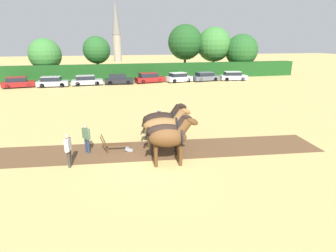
# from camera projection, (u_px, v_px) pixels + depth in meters

# --- Properties ---
(ground_plane) EXTENTS (240.00, 240.00, 0.00)m
(ground_plane) POSITION_uv_depth(u_px,v_px,m) (160.00, 164.00, 13.46)
(ground_plane) COLOR tan
(plowed_furrow_strip) EXTENTS (26.40, 6.01, 0.01)m
(plowed_furrow_strip) POSITION_uv_depth(u_px,v_px,m) (95.00, 153.00, 14.87)
(plowed_furrow_strip) COLOR brown
(plowed_furrow_strip) RESTS_ON ground
(hedgerow) EXTENTS (64.54, 1.77, 2.59)m
(hedgerow) POSITION_uv_depth(u_px,v_px,m) (119.00, 72.00, 42.94)
(hedgerow) COLOR #194719
(hedgerow) RESTS_ON ground
(tree_far_left) EXTENTS (5.13, 5.13, 6.65)m
(tree_far_left) POSITION_uv_depth(u_px,v_px,m) (45.00, 55.00, 42.38)
(tree_far_left) COLOR brown
(tree_far_left) RESTS_ON ground
(tree_left) EXTENTS (4.46, 4.46, 7.00)m
(tree_left) POSITION_uv_depth(u_px,v_px,m) (97.00, 50.00, 43.36)
(tree_left) COLOR brown
(tree_left) RESTS_ON ground
(tree_center_left) EXTENTS (6.48, 6.48, 9.24)m
(tree_center_left) POSITION_uv_depth(u_px,v_px,m) (185.00, 42.00, 49.26)
(tree_center_left) COLOR #423323
(tree_center_left) RESTS_ON ground
(tree_center) EXTENTS (6.41, 6.41, 8.80)m
(tree_center) POSITION_uv_depth(u_px,v_px,m) (214.00, 44.00, 49.75)
(tree_center) COLOR brown
(tree_center) RESTS_ON ground
(tree_center_right) EXTENTS (6.02, 6.02, 7.51)m
(tree_center_right) POSITION_uv_depth(u_px,v_px,m) (241.00, 51.00, 49.34)
(tree_center_right) COLOR #423323
(tree_center_right) RESTS_ON ground
(church_spire) EXTENTS (2.82, 2.82, 18.30)m
(church_spire) POSITION_uv_depth(u_px,v_px,m) (116.00, 30.00, 82.47)
(church_spire) COLOR gray
(church_spire) RESTS_ON ground
(draft_horse_lead_left) EXTENTS (2.65, 1.16, 2.51)m
(draft_horse_lead_left) POSITION_uv_depth(u_px,v_px,m) (170.00, 138.00, 13.11)
(draft_horse_lead_left) COLOR #513319
(draft_horse_lead_left) RESTS_ON ground
(draft_horse_lead_right) EXTENTS (2.72, 1.09, 2.33)m
(draft_horse_lead_right) POSITION_uv_depth(u_px,v_px,m) (167.00, 131.00, 14.34)
(draft_horse_lead_right) COLOR black
(draft_horse_lead_right) RESTS_ON ground
(draft_horse_trail_left) EXTENTS (2.97, 1.24, 2.37)m
(draft_horse_trail_left) POSITION_uv_depth(u_px,v_px,m) (164.00, 125.00, 15.54)
(draft_horse_trail_left) COLOR brown
(draft_horse_trail_left) RESTS_ON ground
(draft_horse_trail_right) EXTENTS (2.98, 1.27, 2.38)m
(draft_horse_trail_right) POSITION_uv_depth(u_px,v_px,m) (162.00, 119.00, 16.75)
(draft_horse_trail_right) COLOR black
(draft_horse_trail_right) RESTS_ON ground
(plow) EXTENTS (1.82, 0.54, 1.13)m
(plow) POSITION_uv_depth(u_px,v_px,m) (120.00, 146.00, 14.94)
(plow) COLOR #4C331E
(plow) RESTS_ON ground
(farmer_at_plow) EXTENTS (0.45, 0.56, 1.68)m
(farmer_at_plow) POSITION_uv_depth(u_px,v_px,m) (86.00, 136.00, 14.63)
(farmer_at_plow) COLOR #28334C
(farmer_at_plow) RESTS_ON ground
(farmer_beside_team) EXTENTS (0.32, 0.62, 1.57)m
(farmer_beside_team) POSITION_uv_depth(u_px,v_px,m) (160.00, 118.00, 18.44)
(farmer_beside_team) COLOR #38332D
(farmer_beside_team) RESTS_ON ground
(farmer_onlooker_left) EXTENTS (0.29, 0.68, 1.74)m
(farmer_onlooker_left) POSITION_uv_depth(u_px,v_px,m) (68.00, 148.00, 12.95)
(farmer_onlooker_left) COLOR #38332D
(farmer_onlooker_left) RESTS_ON ground
(parked_car_far_left) EXTENTS (4.35, 2.44, 1.48)m
(parked_car_far_left) POSITION_uv_depth(u_px,v_px,m) (18.00, 82.00, 36.04)
(parked_car_far_left) COLOR maroon
(parked_car_far_left) RESTS_ON ground
(parked_car_left) EXTENTS (4.29, 1.95, 1.45)m
(parked_car_left) POSITION_uv_depth(u_px,v_px,m) (53.00, 82.00, 36.66)
(parked_car_left) COLOR #9E9EA8
(parked_car_left) RESTS_ON ground
(parked_car_center_left) EXTENTS (4.35, 1.92, 1.44)m
(parked_car_center_left) POSITION_uv_depth(u_px,v_px,m) (87.00, 81.00, 37.99)
(parked_car_center_left) COLOR #9E9EA8
(parked_car_center_left) RESTS_ON ground
(parked_car_center) EXTENTS (4.33, 2.08, 1.45)m
(parked_car_center) POSITION_uv_depth(u_px,v_px,m) (119.00, 79.00, 39.05)
(parked_car_center) COLOR black
(parked_car_center) RESTS_ON ground
(parked_car_center_right) EXTENTS (4.75, 2.65, 1.52)m
(parked_car_center_right) POSITION_uv_depth(u_px,v_px,m) (149.00, 78.00, 40.46)
(parked_car_center_right) COLOR maroon
(parked_car_center_right) RESTS_ON ground
(parked_car_right) EXTENTS (4.29, 2.62, 1.48)m
(parked_car_right) POSITION_uv_depth(u_px,v_px,m) (179.00, 77.00, 41.06)
(parked_car_right) COLOR silver
(parked_car_right) RESTS_ON ground
(parked_car_far_right) EXTENTS (4.56, 2.45, 1.44)m
(parked_car_far_right) POSITION_uv_depth(u_px,v_px,m) (205.00, 77.00, 42.20)
(parked_car_far_right) COLOR #565B66
(parked_car_far_right) RESTS_ON ground
(parked_car_end_right) EXTENTS (4.49, 2.43, 1.46)m
(parked_car_end_right) POSITION_uv_depth(u_px,v_px,m) (233.00, 76.00, 42.79)
(parked_car_end_right) COLOR silver
(parked_car_end_right) RESTS_ON ground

